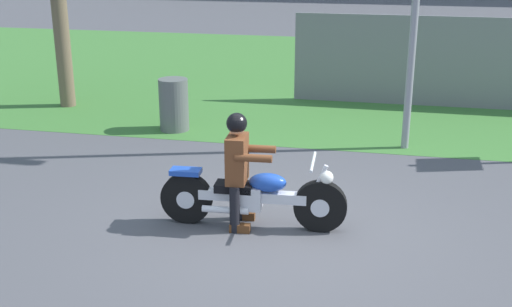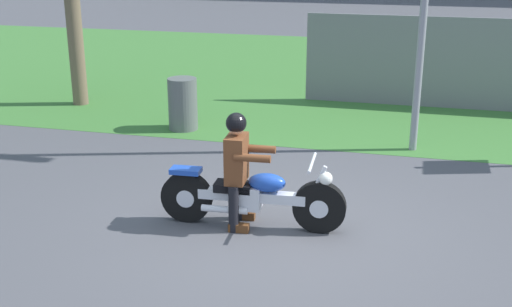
% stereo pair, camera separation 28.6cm
% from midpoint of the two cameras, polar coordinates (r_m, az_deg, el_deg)
% --- Properties ---
extents(ground, '(120.00, 120.00, 0.00)m').
position_cam_midpoint_polar(ground, '(7.66, 1.42, -6.92)').
color(ground, '#4C4C51').
extents(grass_verge, '(60.00, 12.00, 0.01)m').
position_cam_midpoint_polar(grass_verge, '(16.33, 7.44, 6.85)').
color(grass_verge, '#3D7533').
rests_on(grass_verge, ground).
extents(motorcycle_lead, '(2.22, 0.66, 0.87)m').
position_cam_midpoint_polar(motorcycle_lead, '(7.65, -1.33, -3.79)').
color(motorcycle_lead, black).
rests_on(motorcycle_lead, ground).
extents(rider_lead, '(0.56, 0.48, 1.39)m').
position_cam_midpoint_polar(rider_lead, '(7.53, -2.62, -0.71)').
color(rider_lead, black).
rests_on(rider_lead, ground).
extents(trash_can, '(0.51, 0.51, 0.92)m').
position_cam_midpoint_polar(trash_can, '(11.57, -7.92, 4.25)').
color(trash_can, '#595E5B').
rests_on(trash_can, ground).
extents(fence_segment, '(7.00, 0.06, 1.80)m').
position_cam_midpoint_polar(fence_segment, '(13.54, 17.75, 7.55)').
color(fence_segment, slate).
rests_on(fence_segment, ground).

